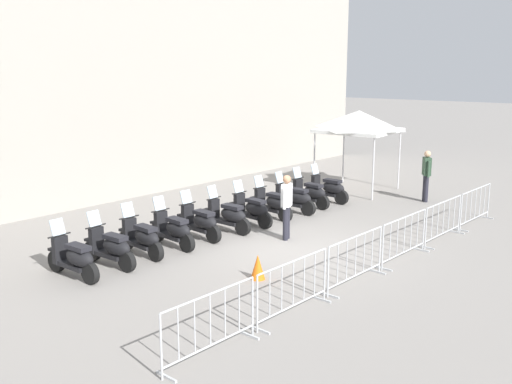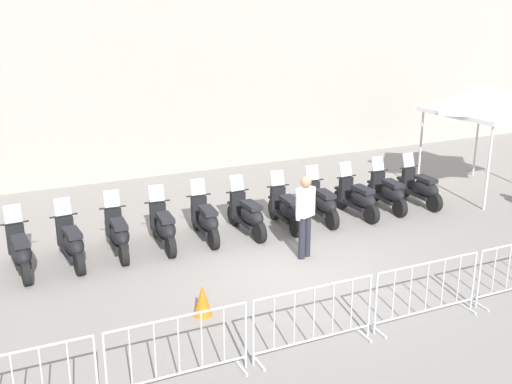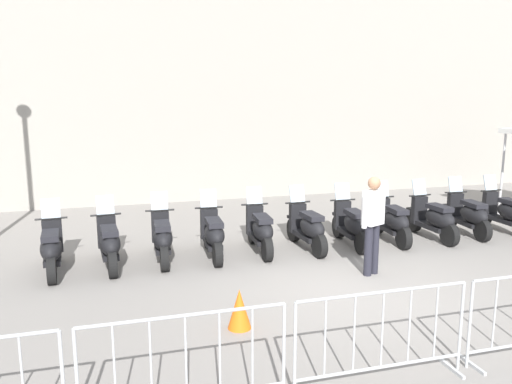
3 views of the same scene
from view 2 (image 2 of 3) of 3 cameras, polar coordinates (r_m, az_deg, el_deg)
name	(u,v)px [view 2 (image 2 of 3)]	position (r m, az deg, el deg)	size (l,w,h in m)	color
ground_plane	(295,273)	(12.37, 3.57, -7.32)	(120.00, 120.00, 0.00)	gray
motorcycle_0	(20,252)	(12.94, -20.53, -5.12)	(0.56, 1.73, 1.24)	black
motorcycle_1	(72,244)	(13.05, -16.33, -4.49)	(0.56, 1.72, 1.24)	black
motorcycle_2	(118,234)	(13.29, -12.34, -3.77)	(0.64, 1.72, 1.24)	black
motorcycle_3	(164,228)	(13.48, -8.33, -3.23)	(0.64, 1.72, 1.24)	black
motorcycle_4	(206,221)	(13.79, -4.56, -2.59)	(0.65, 1.72, 1.24)	black
motorcycle_5	(248,215)	(14.07, -0.73, -2.12)	(0.56, 1.73, 1.24)	black
motorcycle_6	(286,210)	(14.44, 2.77, -1.61)	(0.66, 1.72, 1.24)	black
motorcycle_7	(322,203)	(14.92, 5.97, -1.04)	(0.66, 1.72, 1.24)	black
motorcycle_8	(358,199)	(15.37, 9.21, -0.61)	(0.56, 1.73, 1.24)	black
motorcycle_9	(388,193)	(15.98, 11.87, -0.06)	(0.66, 1.72, 1.24)	black
motorcycle_10	(421,188)	(16.53, 14.67, 0.33)	(0.58, 1.73, 1.24)	black
barrier_segment_1	(179,352)	(8.95, -6.98, -14.13)	(2.03, 0.65, 1.07)	#B2B5B7
barrier_segment_2	(314,319)	(9.70, 5.25, -11.38)	(2.03, 0.65, 1.07)	#B2B5B7
barrier_segment_3	(426,292)	(10.82, 15.15, -8.73)	(2.03, 0.65, 1.07)	#B2B5B7
officer_near_row_end	(305,212)	(12.73, 4.47, -1.83)	(0.53, 0.31, 1.73)	#23232D
canopy_tent	(488,99)	(17.77, 20.23, 7.86)	(2.53, 2.53, 2.91)	silver
traffic_cone	(203,300)	(10.78, -4.85, -9.72)	(0.32, 0.32, 0.55)	orange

